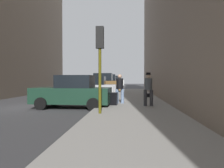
{
  "coord_description": "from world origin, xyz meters",
  "views": [
    {
      "loc": [
        5.66,
        -11.73,
        1.59
      ],
      "look_at": [
        4.32,
        6.72,
        1.15
      ],
      "focal_mm": 35.0,
      "sensor_mm": 36.0,
      "label": 1
    }
  ],
  "objects_px": {
    "parked_bronze_suv": "(102,84)",
    "rolling_suitcase": "(114,99)",
    "parked_blue_sedan": "(111,83)",
    "parked_white_van": "(113,82)",
    "parked_black_suv": "(107,83)",
    "pedestrian_in_jeans": "(120,87)",
    "parked_dark_green_sedan": "(73,92)",
    "duffel_bag": "(147,95)",
    "fire_hydrant": "(110,95)",
    "parked_silver_sedan": "(92,88)",
    "pedestrian_with_beanie": "(148,87)",
    "traffic_light": "(100,51)"
  },
  "relations": [
    {
      "from": "traffic_light",
      "to": "pedestrian_with_beanie",
      "type": "distance_m",
      "value": 3.87
    },
    {
      "from": "parked_dark_green_sedan",
      "to": "pedestrian_with_beanie",
      "type": "xyz_separation_m",
      "value": [
        4.1,
        -0.03,
        0.29
      ]
    },
    {
      "from": "rolling_suitcase",
      "to": "pedestrian_with_beanie",
      "type": "bearing_deg",
      "value": -10.56
    },
    {
      "from": "pedestrian_with_beanie",
      "to": "parked_black_suv",
      "type": "bearing_deg",
      "value": 101.62
    },
    {
      "from": "parked_silver_sedan",
      "to": "rolling_suitcase",
      "type": "xyz_separation_m",
      "value": [
        2.24,
        -6.03,
        -0.36
      ]
    },
    {
      "from": "pedestrian_in_jeans",
      "to": "pedestrian_with_beanie",
      "type": "height_order",
      "value": "pedestrian_with_beanie"
    },
    {
      "from": "parked_black_suv",
      "to": "rolling_suitcase",
      "type": "xyz_separation_m",
      "value": [
        2.24,
        -19.59,
        -0.54
      ]
    },
    {
      "from": "parked_blue_sedan",
      "to": "pedestrian_with_beanie",
      "type": "xyz_separation_m",
      "value": [
        4.1,
        -26.61,
        0.29
      ]
    },
    {
      "from": "parked_dark_green_sedan",
      "to": "parked_bronze_suv",
      "type": "xyz_separation_m",
      "value": [
        -0.0,
        13.47,
        0.18
      ]
    },
    {
      "from": "parked_bronze_suv",
      "to": "rolling_suitcase",
      "type": "xyz_separation_m",
      "value": [
        2.24,
        -13.16,
        -0.54
      ]
    },
    {
      "from": "parked_black_suv",
      "to": "parked_blue_sedan",
      "type": "relative_size",
      "value": 1.09
    },
    {
      "from": "parked_dark_green_sedan",
      "to": "parked_black_suv",
      "type": "bearing_deg",
      "value": 90.0
    },
    {
      "from": "pedestrian_in_jeans",
      "to": "rolling_suitcase",
      "type": "relative_size",
      "value": 1.64
    },
    {
      "from": "parked_white_van",
      "to": "parked_dark_green_sedan",
      "type": "bearing_deg",
      "value": -90.0
    },
    {
      "from": "parked_white_van",
      "to": "pedestrian_with_beanie",
      "type": "xyz_separation_m",
      "value": [
        4.1,
        -33.0,
        0.1
      ]
    },
    {
      "from": "pedestrian_with_beanie",
      "to": "duffel_bag",
      "type": "relative_size",
      "value": 4.04
    },
    {
      "from": "pedestrian_in_jeans",
      "to": "rolling_suitcase",
      "type": "xyz_separation_m",
      "value": [
        -0.29,
        -0.78,
        -0.61
      ]
    },
    {
      "from": "parked_silver_sedan",
      "to": "parked_white_van",
      "type": "relative_size",
      "value": 0.91
    },
    {
      "from": "parked_black_suv",
      "to": "traffic_light",
      "type": "height_order",
      "value": "traffic_light"
    },
    {
      "from": "parked_white_van",
      "to": "traffic_light",
      "type": "relative_size",
      "value": 1.29
    },
    {
      "from": "fire_hydrant",
      "to": "duffel_bag",
      "type": "height_order",
      "value": "fire_hydrant"
    },
    {
      "from": "fire_hydrant",
      "to": "parked_white_van",
      "type": "bearing_deg",
      "value": 93.45
    },
    {
      "from": "parked_black_suv",
      "to": "parked_blue_sedan",
      "type": "height_order",
      "value": "parked_black_suv"
    },
    {
      "from": "rolling_suitcase",
      "to": "fire_hydrant",
      "type": "bearing_deg",
      "value": 99.26
    },
    {
      "from": "parked_bronze_suv",
      "to": "rolling_suitcase",
      "type": "relative_size",
      "value": 4.48
    },
    {
      "from": "traffic_light",
      "to": "pedestrian_with_beanie",
      "type": "height_order",
      "value": "traffic_light"
    },
    {
      "from": "parked_bronze_suv",
      "to": "rolling_suitcase",
      "type": "distance_m",
      "value": 13.36
    },
    {
      "from": "parked_blue_sedan",
      "to": "pedestrian_in_jeans",
      "type": "relative_size",
      "value": 2.48
    },
    {
      "from": "parked_white_van",
      "to": "traffic_light",
      "type": "distance_m",
      "value": 35.79
    },
    {
      "from": "parked_silver_sedan",
      "to": "parked_white_van",
      "type": "xyz_separation_m",
      "value": [
        -0.0,
        26.63,
        0.18
      ]
    },
    {
      "from": "pedestrian_with_beanie",
      "to": "duffel_bag",
      "type": "height_order",
      "value": "pedestrian_with_beanie"
    },
    {
      "from": "fire_hydrant",
      "to": "duffel_bag",
      "type": "xyz_separation_m",
      "value": [
        2.77,
        2.74,
        -0.21
      ]
    },
    {
      "from": "parked_dark_green_sedan",
      "to": "duffel_bag",
      "type": "height_order",
      "value": "parked_dark_green_sedan"
    },
    {
      "from": "parked_black_suv",
      "to": "pedestrian_in_jeans",
      "type": "xyz_separation_m",
      "value": [
        2.54,
        -18.81,
        0.07
      ]
    },
    {
      "from": "parked_bronze_suv",
      "to": "traffic_light",
      "type": "xyz_separation_m",
      "value": [
        1.85,
        -16.2,
        1.73
      ]
    },
    {
      "from": "duffel_bag",
      "to": "parked_black_suv",
      "type": "bearing_deg",
      "value": 107.9
    },
    {
      "from": "parked_bronze_suv",
      "to": "pedestrian_with_beanie",
      "type": "height_order",
      "value": "parked_bronze_suv"
    },
    {
      "from": "parked_white_van",
      "to": "fire_hydrant",
      "type": "bearing_deg",
      "value": -86.55
    },
    {
      "from": "parked_blue_sedan",
      "to": "pedestrian_in_jeans",
      "type": "bearing_deg",
      "value": -84.31
    },
    {
      "from": "parked_dark_green_sedan",
      "to": "duffel_bag",
      "type": "bearing_deg",
      "value": 51.51
    },
    {
      "from": "parked_blue_sedan",
      "to": "parked_white_van",
      "type": "distance_m",
      "value": 6.4
    },
    {
      "from": "parked_black_suv",
      "to": "duffel_bag",
      "type": "bearing_deg",
      "value": -72.1
    },
    {
      "from": "parked_blue_sedan",
      "to": "pedestrian_with_beanie",
      "type": "relative_size",
      "value": 2.38
    },
    {
      "from": "parked_dark_green_sedan",
      "to": "parked_blue_sedan",
      "type": "xyz_separation_m",
      "value": [
        0.0,
        26.58,
        0.0
      ]
    },
    {
      "from": "parked_blue_sedan",
      "to": "parked_white_van",
      "type": "bearing_deg",
      "value": 90.0
    },
    {
      "from": "parked_bronze_suv",
      "to": "parked_black_suv",
      "type": "bearing_deg",
      "value": 90.0
    },
    {
      "from": "fire_hydrant",
      "to": "rolling_suitcase",
      "type": "bearing_deg",
      "value": -80.74
    },
    {
      "from": "traffic_light",
      "to": "pedestrian_in_jeans",
      "type": "bearing_deg",
      "value": 79.87
    },
    {
      "from": "pedestrian_in_jeans",
      "to": "rolling_suitcase",
      "type": "bearing_deg",
      "value": -110.51
    },
    {
      "from": "traffic_light",
      "to": "pedestrian_in_jeans",
      "type": "xyz_separation_m",
      "value": [
        0.68,
        3.82,
        -1.65
      ]
    }
  ]
}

